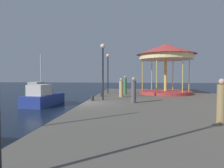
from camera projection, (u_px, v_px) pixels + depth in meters
ground_plane at (84, 114)px, 13.55m from camera, size 120.00×120.00×0.00m
quay_dock at (172, 110)px, 12.93m from camera, size 12.27×28.80×0.80m
motorboat_blue at (43, 98)px, 17.29m from camera, size 2.53×4.44×1.92m
sailboat_green at (39, 91)px, 25.16m from camera, size 2.03×5.49×5.61m
carousel at (166, 57)px, 19.92m from camera, size 6.11×6.11×5.23m
lamp_post_mid_promenade at (103, 62)px, 14.70m from camera, size 0.36×0.36×4.37m
lamp_post_far_end at (108, 66)px, 20.46m from camera, size 0.36×0.36×4.25m
bollard_north at (102, 94)px, 17.49m from camera, size 0.24×0.24×0.40m
bollard_center at (92, 98)px, 14.50m from camera, size 0.24×0.24×0.40m
person_by_the_water at (125, 86)px, 19.56m from camera, size 0.34×0.34×1.89m
person_far_corner at (134, 91)px, 13.32m from camera, size 0.34×0.34×1.81m
person_mid_promenade at (221, 102)px, 7.64m from camera, size 0.34×0.34×1.80m
person_near_carousel at (121, 88)px, 17.01m from camera, size 0.34×0.34×1.69m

